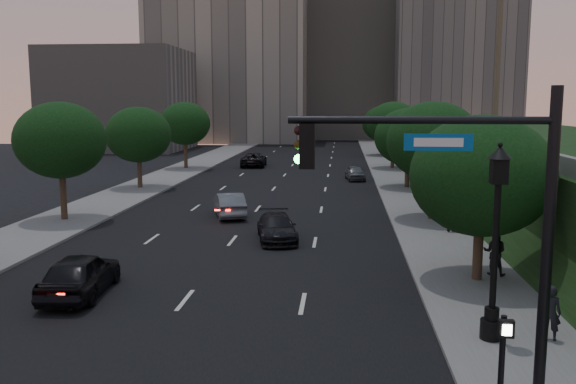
# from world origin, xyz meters

# --- Properties ---
(ground) EXTENTS (160.00, 160.00, 0.00)m
(ground) POSITION_xyz_m (0.00, 0.00, 0.00)
(ground) COLOR black
(ground) RESTS_ON ground
(road_surface) EXTENTS (16.00, 140.00, 0.02)m
(road_surface) POSITION_xyz_m (0.00, 30.00, 0.01)
(road_surface) COLOR black
(road_surface) RESTS_ON ground
(sidewalk_right) EXTENTS (4.50, 140.00, 0.15)m
(sidewalk_right) POSITION_xyz_m (10.25, 30.00, 0.07)
(sidewalk_right) COLOR slate
(sidewalk_right) RESTS_ON ground
(sidewalk_left) EXTENTS (4.50, 140.00, 0.15)m
(sidewalk_left) POSITION_xyz_m (-10.25, 30.00, 0.07)
(sidewalk_left) COLOR slate
(sidewalk_left) RESTS_ON ground
(parapet_wall) EXTENTS (0.35, 90.00, 0.70)m
(parapet_wall) POSITION_xyz_m (13.50, 28.00, 4.35)
(parapet_wall) COLOR slate
(parapet_wall) RESTS_ON embankment
(office_block_left) EXTENTS (26.00, 20.00, 32.00)m
(office_block_left) POSITION_xyz_m (-14.00, 92.00, 16.00)
(office_block_left) COLOR gray
(office_block_left) RESTS_ON ground
(office_block_mid) EXTENTS (22.00, 18.00, 26.00)m
(office_block_mid) POSITION_xyz_m (6.00, 102.00, 13.00)
(office_block_mid) COLOR gray
(office_block_mid) RESTS_ON ground
(office_block_right) EXTENTS (20.00, 22.00, 36.00)m
(office_block_right) POSITION_xyz_m (24.00, 96.00, 18.00)
(office_block_right) COLOR slate
(office_block_right) RESTS_ON ground
(office_block_filler) EXTENTS (18.00, 16.00, 14.00)m
(office_block_filler) POSITION_xyz_m (-26.00, 70.00, 7.00)
(office_block_filler) COLOR gray
(office_block_filler) RESTS_ON ground
(tree_right_a) EXTENTS (5.20, 5.20, 6.24)m
(tree_right_a) POSITION_xyz_m (10.30, 8.00, 4.02)
(tree_right_a) COLOR #38281C
(tree_right_a) RESTS_ON ground
(tree_right_b) EXTENTS (5.20, 5.20, 6.74)m
(tree_right_b) POSITION_xyz_m (10.30, 20.00, 4.52)
(tree_right_b) COLOR #38281C
(tree_right_b) RESTS_ON ground
(tree_right_c) EXTENTS (5.20, 5.20, 6.24)m
(tree_right_c) POSITION_xyz_m (10.30, 33.00, 4.02)
(tree_right_c) COLOR #38281C
(tree_right_c) RESTS_ON ground
(tree_right_d) EXTENTS (5.20, 5.20, 6.74)m
(tree_right_d) POSITION_xyz_m (10.30, 47.00, 4.52)
(tree_right_d) COLOR #38281C
(tree_right_d) RESTS_ON ground
(tree_right_e) EXTENTS (5.20, 5.20, 6.24)m
(tree_right_e) POSITION_xyz_m (10.30, 62.00, 4.02)
(tree_right_e) COLOR #38281C
(tree_right_e) RESTS_ON ground
(tree_left_b) EXTENTS (5.00, 5.00, 6.71)m
(tree_left_b) POSITION_xyz_m (-10.30, 18.00, 4.58)
(tree_left_b) COLOR #38281C
(tree_left_b) RESTS_ON ground
(tree_left_c) EXTENTS (5.00, 5.00, 6.34)m
(tree_left_c) POSITION_xyz_m (-10.30, 31.00, 4.21)
(tree_left_c) COLOR #38281C
(tree_left_c) RESTS_ON ground
(tree_left_d) EXTENTS (5.00, 5.00, 6.71)m
(tree_left_d) POSITION_xyz_m (-10.30, 45.00, 4.58)
(tree_left_d) COLOR #38281C
(tree_left_d) RESTS_ON ground
(traffic_signal_mast) EXTENTS (5.68, 0.56, 7.00)m
(traffic_signal_mast) POSITION_xyz_m (8.42, -1.74, 3.67)
(traffic_signal_mast) COLOR black
(traffic_signal_mast) RESTS_ON ground
(street_lamp) EXTENTS (0.64, 0.64, 5.62)m
(street_lamp) POSITION_xyz_m (9.43, 2.11, 2.63)
(street_lamp) COLOR black
(street_lamp) RESTS_ON ground
(pedestrian_signal) EXTENTS (0.30, 0.33, 2.50)m
(pedestrian_signal) POSITION_xyz_m (8.47, -2.70, 1.57)
(pedestrian_signal) COLOR black
(pedestrian_signal) RESTS_ON ground
(sedan_near_left) EXTENTS (2.12, 4.61, 1.53)m
(sedan_near_left) POSITION_xyz_m (-3.76, 5.25, 0.77)
(sedan_near_left) COLOR black
(sedan_near_left) RESTS_ON ground
(sedan_mid_left) EXTENTS (2.73, 4.59, 1.43)m
(sedan_mid_left) POSITION_xyz_m (-1.31, 20.33, 0.71)
(sedan_mid_left) COLOR slate
(sedan_mid_left) RESTS_ON ground
(sedan_far_left) EXTENTS (2.68, 5.35, 1.46)m
(sedan_far_left) POSITION_xyz_m (-3.93, 48.41, 0.73)
(sedan_far_left) COLOR black
(sedan_far_left) RESTS_ON ground
(sedan_near_right) EXTENTS (2.58, 4.64, 1.27)m
(sedan_near_right) POSITION_xyz_m (2.13, 14.35, 0.64)
(sedan_near_right) COLOR black
(sedan_near_right) RESTS_ON ground
(sedan_far_right) EXTENTS (1.92, 3.87, 1.27)m
(sedan_far_right) POSITION_xyz_m (6.39, 38.02, 0.63)
(sedan_far_right) COLOR #54575A
(sedan_far_right) RESTS_ON ground
(pedestrian_a) EXTENTS (0.66, 0.55, 1.55)m
(pedestrian_a) POSITION_xyz_m (11.02, 2.21, 0.92)
(pedestrian_a) COLOR black
(pedestrian_a) RESTS_ON sidewalk_right
(pedestrian_b) EXTENTS (1.05, 0.94, 1.78)m
(pedestrian_b) POSITION_xyz_m (11.07, 8.65, 1.04)
(pedestrian_b) COLOR black
(pedestrian_b) RESTS_ON sidewalk_right
(pedestrian_c) EXTENTS (0.99, 0.47, 1.64)m
(pedestrian_c) POSITION_xyz_m (10.84, 16.45, 0.97)
(pedestrian_c) COLOR black
(pedestrian_c) RESTS_ON sidewalk_right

